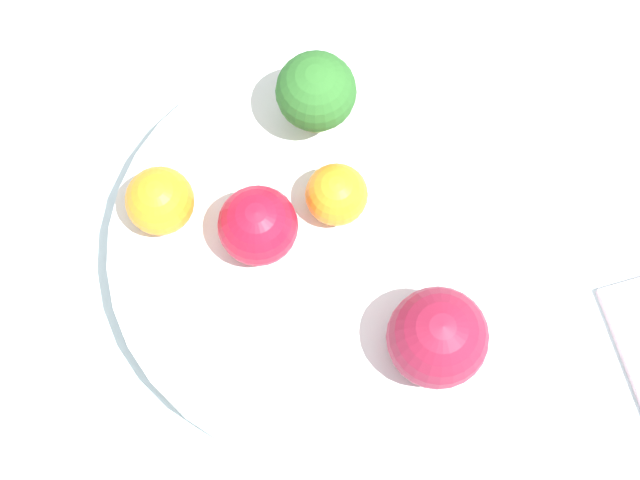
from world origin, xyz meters
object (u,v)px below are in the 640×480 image
apple_red (438,338)px  apple_green (258,226)px  orange_front (160,201)px  bowl (320,252)px  orange_back (336,195)px  broccoli (316,93)px

apple_red → apple_green: (-0.10, -0.05, -0.00)m
orange_front → bowl: bearing=48.5°
bowl → orange_back: orange_back is taller
apple_red → orange_front: bearing=-146.7°
bowl → orange_front: (-0.06, -0.07, 0.03)m
apple_red → orange_back: bearing=-176.7°
broccoli → apple_red: bearing=-4.1°
orange_front → orange_back: (0.04, 0.09, -0.00)m
bowl → broccoli: size_ratio=4.18×
apple_red → broccoli: bearing=175.9°
apple_red → apple_green: bearing=-152.6°
broccoli → apple_green: (0.05, -0.06, -0.01)m
bowl → apple_green: apple_green is taller
bowl → orange_back: 0.04m
orange_front → orange_back: size_ratio=1.10×
orange_front → orange_back: 0.10m
bowl → broccoli: (-0.07, 0.04, 0.05)m
bowl → orange_back: size_ratio=6.86×
broccoli → orange_front: bearing=-84.6°
bowl → apple_red: apple_red is taller
apple_green → orange_front: apple_green is taller
apple_green → broccoli: bearing=128.0°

